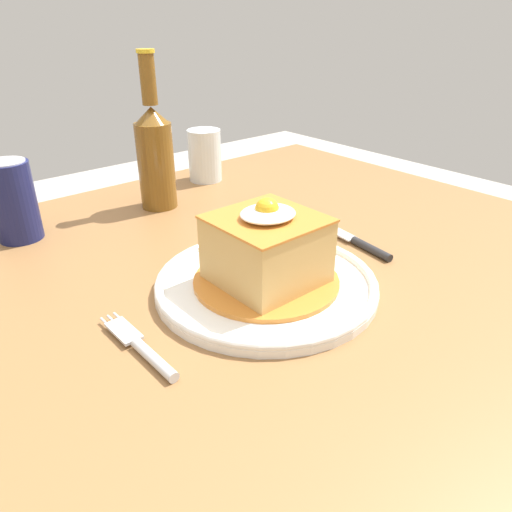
{
  "coord_description": "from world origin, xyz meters",
  "views": [
    {
      "loc": [
        -0.38,
        -0.47,
        1.07
      ],
      "look_at": [
        -0.02,
        -0.05,
        0.79
      ],
      "focal_mm": 33.89,
      "sensor_mm": 36.0,
      "label": 1
    }
  ],
  "objects": [
    {
      "name": "fork",
      "position": [
        -0.2,
        -0.09,
        0.75
      ],
      "size": [
        0.02,
        0.14,
        0.01
      ],
      "color": "silver",
      "rests_on": "dining_table"
    },
    {
      "name": "main_plate",
      "position": [
        -0.02,
        -0.07,
        0.75
      ],
      "size": [
        0.28,
        0.28,
        0.02
      ],
      "color": "white",
      "rests_on": "dining_table"
    },
    {
      "name": "knife",
      "position": [
        0.17,
        -0.07,
        0.75
      ],
      "size": [
        0.04,
        0.17,
        0.01
      ],
      "color": "#262628",
      "rests_on": "dining_table"
    },
    {
      "name": "dining_table",
      "position": [
        0.0,
        0.0,
        0.63
      ],
      "size": [
        1.1,
        0.88,
        0.75
      ],
      "color": "olive",
      "rests_on": "ground_plane"
    },
    {
      "name": "drinking_glass",
      "position": [
        0.19,
        0.35,
        0.79
      ],
      "size": [
        0.07,
        0.07,
        0.1
      ],
      "color": "#3F2314",
      "rests_on": "dining_table"
    },
    {
      "name": "beer_bottle_amber",
      "position": [
        0.03,
        0.27,
        0.85
      ],
      "size": [
        0.06,
        0.06,
        0.27
      ],
      "color": "brown",
      "rests_on": "dining_table"
    },
    {
      "name": "sandwich_meal",
      "position": [
        -0.02,
        -0.07,
        0.8
      ],
      "size": [
        0.19,
        0.19,
        0.11
      ],
      "color": "orange",
      "rests_on": "main_plate"
    },
    {
      "name": "soda_can",
      "position": [
        -0.2,
        0.29,
        0.81
      ],
      "size": [
        0.07,
        0.07,
        0.12
      ],
      "color": "#191E51",
      "rests_on": "dining_table"
    }
  ]
}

